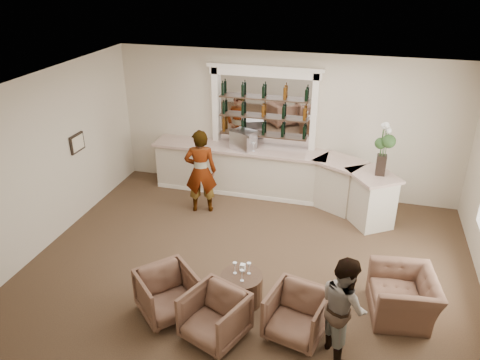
# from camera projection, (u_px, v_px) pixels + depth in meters

# --- Properties ---
(ground) EXTENTS (8.00, 8.00, 0.00)m
(ground) POSITION_uv_depth(u_px,v_px,m) (247.00, 272.00, 8.43)
(ground) COLOR brown
(ground) RESTS_ON ground
(room_shell) EXTENTS (8.04, 7.02, 3.32)m
(room_shell) POSITION_uv_depth(u_px,v_px,m) (267.00, 138.00, 8.00)
(room_shell) COLOR beige
(room_shell) RESTS_ON ground
(bar_counter) EXTENTS (5.72, 1.80, 1.14)m
(bar_counter) POSITION_uv_depth(u_px,v_px,m) (273.00, 175.00, 10.83)
(bar_counter) COLOR beige
(bar_counter) RESTS_ON ground
(back_bar_alcove) EXTENTS (2.64, 0.25, 3.00)m
(back_bar_alcove) POSITION_uv_depth(u_px,v_px,m) (264.00, 108.00, 10.64)
(back_bar_alcove) COLOR white
(back_bar_alcove) RESTS_ON ground
(cocktail_table) EXTENTS (0.69, 0.69, 0.50)m
(cocktail_table) POSITION_uv_depth(u_px,v_px,m) (242.00, 288.00, 7.65)
(cocktail_table) COLOR #47321F
(cocktail_table) RESTS_ON ground
(sommelier) EXTENTS (0.79, 0.63, 1.89)m
(sommelier) POSITION_uv_depth(u_px,v_px,m) (201.00, 171.00, 10.12)
(sommelier) COLOR gray
(sommelier) RESTS_ON ground
(guest) EXTENTS (0.90, 0.96, 1.58)m
(guest) POSITION_uv_depth(u_px,v_px,m) (343.00, 306.00, 6.45)
(guest) COLOR gray
(guest) RESTS_ON ground
(armchair_left) EXTENTS (1.18, 1.18, 0.77)m
(armchair_left) POSITION_uv_depth(u_px,v_px,m) (167.00, 293.00, 7.32)
(armchair_left) COLOR brown
(armchair_left) RESTS_ON ground
(armchair_center) EXTENTS (1.07, 1.09, 0.77)m
(armchair_center) POSITION_uv_depth(u_px,v_px,m) (215.00, 316.00, 6.85)
(armchair_center) COLOR brown
(armchair_center) RESTS_ON ground
(armchair_right) EXTENTS (0.98, 1.00, 0.76)m
(armchair_right) POSITION_uv_depth(u_px,v_px,m) (297.00, 314.00, 6.89)
(armchair_right) COLOR brown
(armchair_right) RESTS_ON ground
(armchair_far) EXTENTS (1.12, 1.23, 0.72)m
(armchair_far) POSITION_uv_depth(u_px,v_px,m) (403.00, 296.00, 7.31)
(armchair_far) COLOR brown
(armchair_far) RESTS_ON ground
(espresso_machine) EXTENTS (0.61, 0.57, 0.44)m
(espresso_machine) POSITION_uv_depth(u_px,v_px,m) (243.00, 140.00, 10.70)
(espresso_machine) COLOR #B1B0B5
(espresso_machine) RESTS_ON bar_counter
(flower_vase) EXTENTS (0.30, 0.30, 1.12)m
(flower_vase) POSITION_uv_depth(u_px,v_px,m) (384.00, 146.00, 9.25)
(flower_vase) COLOR black
(flower_vase) RESTS_ON bar_counter
(wine_glass_bar_left) EXTENTS (0.07, 0.07, 0.21)m
(wine_glass_bar_left) POSITION_uv_depth(u_px,v_px,m) (231.00, 144.00, 10.78)
(wine_glass_bar_left) COLOR white
(wine_glass_bar_left) RESTS_ON bar_counter
(wine_glass_bar_right) EXTENTS (0.07, 0.07, 0.21)m
(wine_glass_bar_right) POSITION_uv_depth(u_px,v_px,m) (254.00, 147.00, 10.61)
(wine_glass_bar_right) COLOR white
(wine_glass_bar_right) RESTS_ON bar_counter
(wine_glass_tbl_a) EXTENTS (0.07, 0.07, 0.21)m
(wine_glass_tbl_a) POSITION_uv_depth(u_px,v_px,m) (235.00, 268.00, 7.55)
(wine_glass_tbl_a) COLOR white
(wine_glass_tbl_a) RESTS_ON cocktail_table
(wine_glass_tbl_b) EXTENTS (0.07, 0.07, 0.21)m
(wine_glass_tbl_b) POSITION_uv_depth(u_px,v_px,m) (249.00, 268.00, 7.54)
(wine_glass_tbl_b) COLOR white
(wine_glass_tbl_b) RESTS_ON cocktail_table
(wine_glass_tbl_c) EXTENTS (0.07, 0.07, 0.21)m
(wine_glass_tbl_c) POSITION_uv_depth(u_px,v_px,m) (242.00, 275.00, 7.37)
(wine_glass_tbl_c) COLOR white
(wine_glass_tbl_c) RESTS_ON cocktail_table
(napkin_holder) EXTENTS (0.08, 0.08, 0.12)m
(napkin_holder) POSITION_uv_depth(u_px,v_px,m) (243.00, 267.00, 7.64)
(napkin_holder) COLOR white
(napkin_holder) RESTS_ON cocktail_table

